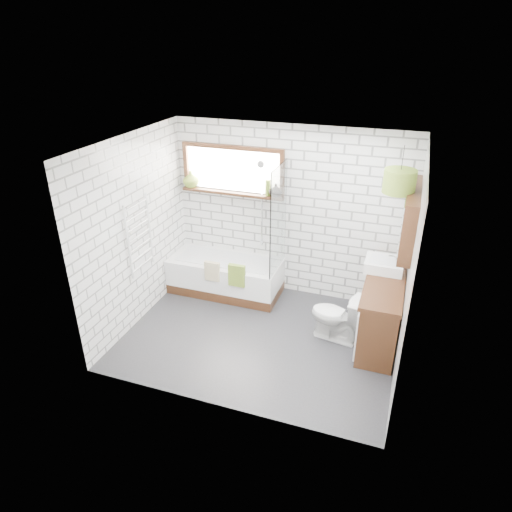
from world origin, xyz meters
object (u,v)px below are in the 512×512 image
(basin, at_px, (384,265))
(vanity, at_px, (382,309))
(bathtub, at_px, (226,275))
(pendant, at_px, (400,181))
(toilet, at_px, (336,316))

(basin, bearing_deg, vanity, -78.25)
(bathtub, distance_m, pendant, 2.98)
(pendant, bearing_deg, toilet, -158.03)
(toilet, bearing_deg, bathtub, -100.22)
(toilet, height_order, pendant, pendant)
(vanity, height_order, toilet, vanity)
(bathtub, relative_size, vanity, 1.13)
(bathtub, xyz_separation_m, pendant, (2.31, -0.43, 1.83))
(toilet, bearing_deg, basin, 146.03)
(vanity, xyz_separation_m, pendant, (-0.01, -0.00, 1.68))
(vanity, bearing_deg, pendant, -168.27)
(basin, relative_size, toilet, 0.70)
(toilet, bearing_deg, pendant, 121.50)
(basin, height_order, toilet, basin)
(vanity, distance_m, pendant, 1.68)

